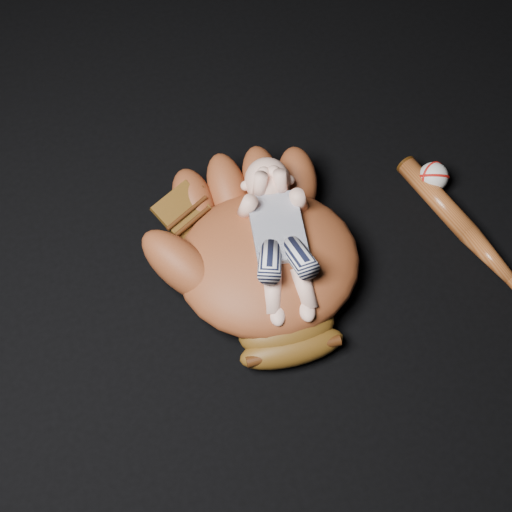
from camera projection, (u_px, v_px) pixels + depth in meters
name	position (u px, v px, depth m)	size (l,w,h in m)	color
baseball_glove	(268.00, 257.00, 1.44)	(0.47, 0.53, 0.17)	maroon
newborn_baby	(280.00, 239.00, 1.40)	(0.17, 0.36, 0.15)	#F6B79F
baseball_bat	(478.00, 243.00, 1.52)	(0.05, 0.50, 0.05)	brown
baseball	(433.00, 177.00, 1.60)	(0.07, 0.07, 0.07)	white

